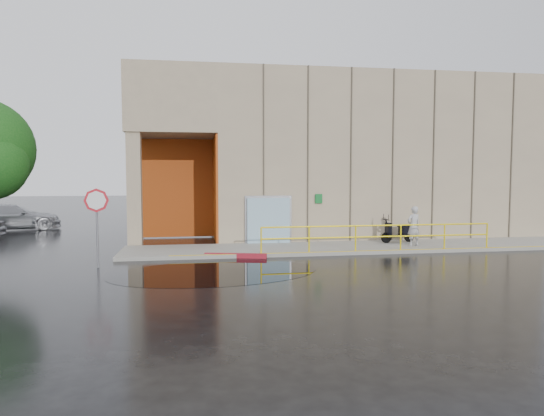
{
  "coord_description": "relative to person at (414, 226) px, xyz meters",
  "views": [
    {
      "loc": [
        -2.98,
        -15.24,
        3.2
      ],
      "look_at": [
        -0.1,
        3.0,
        1.91
      ],
      "focal_mm": 32.0,
      "sensor_mm": 36.0,
      "label": 1
    }
  ],
  "objects": [
    {
      "name": "person",
      "position": [
        0.0,
        0.0,
        0.0
      ],
      "size": [
        0.69,
        0.53,
        1.69
      ],
      "primitive_type": "imported",
      "rotation": [
        0.0,
        0.0,
        3.37
      ],
      "color": "#AEAEB3",
      "rests_on": "sidewalk"
    },
    {
      "name": "scooter",
      "position": [
        -0.2,
        1.12,
        -0.11
      ],
      "size": [
        1.69,
        0.8,
        1.28
      ],
      "rotation": [
        0.0,
        0.0,
        0.17
      ],
      "color": "black",
      "rests_on": "sidewalk"
    },
    {
      "name": "red_curb",
      "position": [
        -7.67,
        -0.94,
        -0.91
      ],
      "size": [
        2.37,
        0.75,
        0.18
      ],
      "primitive_type": "cube",
      "rotation": [
        0.0,
        0.0,
        -0.24
      ],
      "color": "maroon",
      "rests_on": "ground"
    },
    {
      "name": "stop_sign",
      "position": [
        -12.49,
        -2.13,
        0.97
      ],
      "size": [
        0.82,
        0.15,
        2.72
      ],
      "rotation": [
        0.0,
        0.0,
        -0.26
      ],
      "color": "slate",
      "rests_on": "ground"
    },
    {
      "name": "ground",
      "position": [
        -6.17,
        -4.04,
        -1.0
      ],
      "size": [
        120.0,
        120.0,
        0.0
      ],
      "primitive_type": "plane",
      "color": "black",
      "rests_on": "ground"
    },
    {
      "name": "puddle",
      "position": [
        -8.55,
        -3.59,
        -0.99
      ],
      "size": [
        7.33,
        5.07,
        0.01
      ],
      "primitive_type": "cube",
      "rotation": [
        0.0,
        0.0,
        0.13
      ],
      "color": "black",
      "rests_on": "ground"
    },
    {
      "name": "car_c",
      "position": [
        -19.54,
        10.2,
        -0.24
      ],
      "size": [
        5.6,
        3.68,
        1.51
      ],
      "primitive_type": "imported",
      "rotation": [
        0.0,
        0.0,
        1.9
      ],
      "color": "#AEAFB5",
      "rests_on": "ground"
    },
    {
      "name": "sidewalk",
      "position": [
        -2.17,
        0.46,
        -0.92
      ],
      "size": [
        20.0,
        3.0,
        0.15
      ],
      "primitive_type": "cube",
      "color": "gray",
      "rests_on": "ground"
    },
    {
      "name": "building",
      "position": [
        -1.07,
        6.95,
        3.21
      ],
      "size": [
        20.0,
        10.17,
        8.0
      ],
      "color": "gray",
      "rests_on": "ground"
    },
    {
      "name": "guardrail",
      "position": [
        -1.92,
        -0.89,
        -0.32
      ],
      "size": [
        9.56,
        0.06,
        1.03
      ],
      "color": "yellow",
      "rests_on": "sidewalk"
    }
  ]
}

